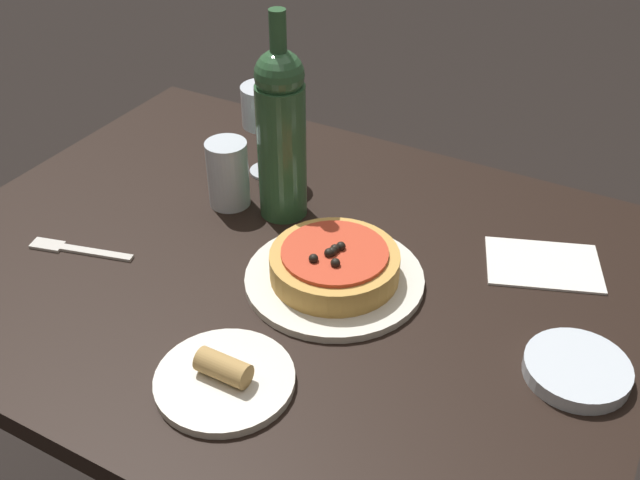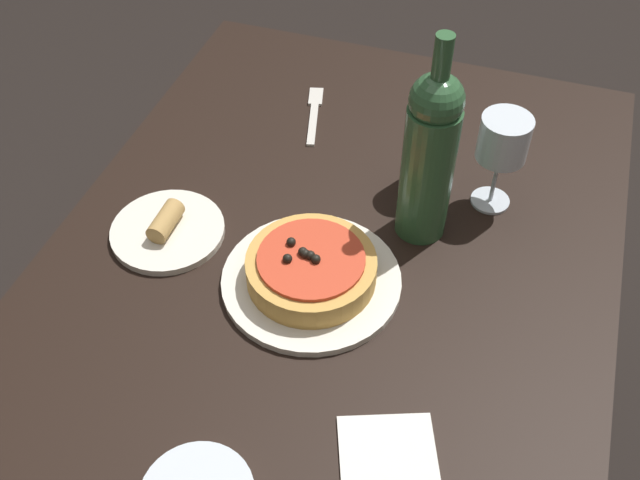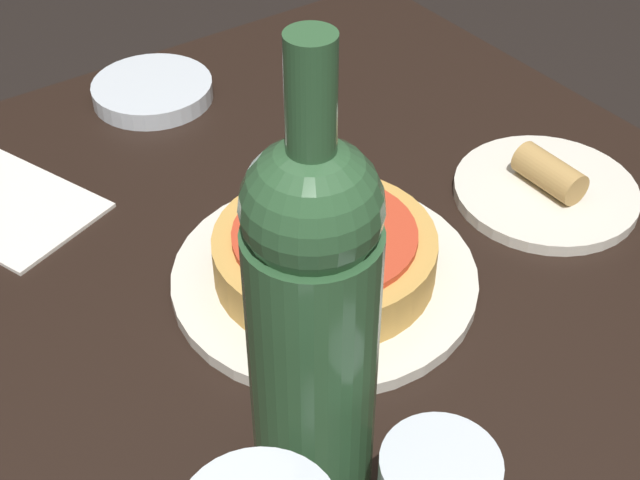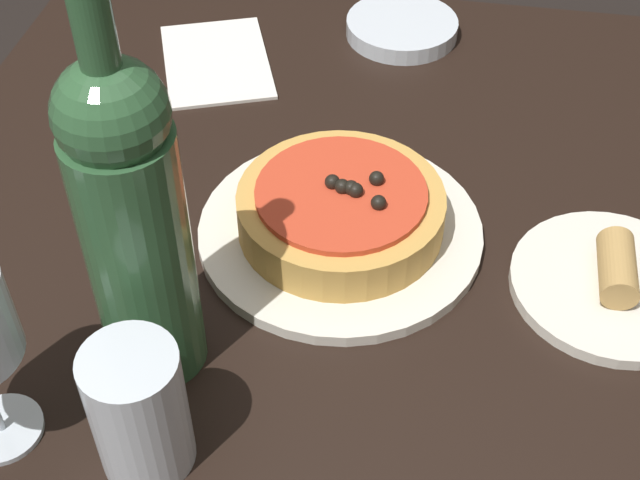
# 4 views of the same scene
# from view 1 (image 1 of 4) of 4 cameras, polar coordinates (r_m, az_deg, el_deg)

# --- Properties ---
(dining_table) EXTENTS (1.10, 0.86, 0.73)m
(dining_table) POSITION_cam_1_polar(r_m,az_deg,el_deg) (1.23, -2.70, -5.33)
(dining_table) COLOR black
(dining_table) RESTS_ON ground_plane
(dinner_plate) EXTENTS (0.27, 0.27, 0.01)m
(dinner_plate) POSITION_cam_1_polar(r_m,az_deg,el_deg) (1.11, 1.10, -2.96)
(dinner_plate) COLOR silver
(dinner_plate) RESTS_ON dining_table
(pizza) EXTENTS (0.19, 0.19, 0.06)m
(pizza) POSITION_cam_1_polar(r_m,az_deg,el_deg) (1.10, 1.11, -1.82)
(pizza) COLOR gold
(pizza) RESTS_ON dinner_plate
(wine_glass) EXTENTS (0.08, 0.08, 0.17)m
(wine_glass) POSITION_cam_1_polar(r_m,az_deg,el_deg) (1.32, -4.28, 9.91)
(wine_glass) COLOR silver
(wine_glass) RESTS_ON dining_table
(wine_bottle) EXTENTS (0.08, 0.08, 0.35)m
(wine_bottle) POSITION_cam_1_polar(r_m,az_deg,el_deg) (1.19, -2.98, 8.26)
(wine_bottle) COLOR #2D5633
(wine_bottle) RESTS_ON dining_table
(water_cup) EXTENTS (0.07, 0.07, 0.12)m
(water_cup) POSITION_cam_1_polar(r_m,az_deg,el_deg) (1.27, -7.03, 5.04)
(water_cup) COLOR silver
(water_cup) RESTS_ON dining_table
(side_bowl) EXTENTS (0.14, 0.14, 0.02)m
(side_bowl) POSITION_cam_1_polar(r_m,az_deg,el_deg) (1.02, 18.98, -9.31)
(side_bowl) COLOR silver
(side_bowl) RESTS_ON dining_table
(fork) EXTENTS (0.17, 0.06, 0.00)m
(fork) POSITION_cam_1_polar(r_m,az_deg,el_deg) (1.24, -18.18, -0.68)
(fork) COLOR beige
(fork) RESTS_ON dining_table
(side_plate) EXTENTS (0.18, 0.18, 0.04)m
(side_plate) POSITION_cam_1_polar(r_m,az_deg,el_deg) (0.97, -7.29, -10.40)
(side_plate) COLOR silver
(side_plate) RESTS_ON dining_table
(paper_napkin) EXTENTS (0.20, 0.17, 0.00)m
(paper_napkin) POSITION_cam_1_polar(r_m,az_deg,el_deg) (1.20, 16.65, -1.80)
(paper_napkin) COLOR silver
(paper_napkin) RESTS_ON dining_table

